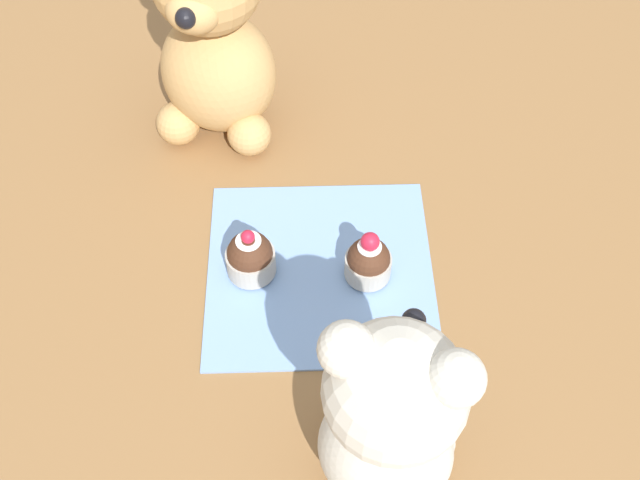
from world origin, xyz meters
The scene contains 6 objects.
ground_plane centered at (0.00, 0.00, 0.00)m, with size 4.00×4.00×0.00m, color olive.
knitted_placemat centered at (0.00, 0.00, 0.00)m, with size 0.24×0.24×0.01m, color #7A9ED1.
teddy_bear_cream centered at (-0.05, 0.22, 0.12)m, with size 0.14×0.14×0.24m.
teddy_bear_tan centered at (0.11, -0.23, 0.13)m, with size 0.16×0.15×0.28m.
cupcake_near_cream_bear centered at (-0.05, 0.01, 0.03)m, with size 0.05×0.05×0.07m.
cupcake_near_tan_bear centered at (0.07, 0.00, 0.03)m, with size 0.05×0.05×0.07m.
Camera 1 is at (0.01, 0.46, 0.67)m, focal length 42.00 mm.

